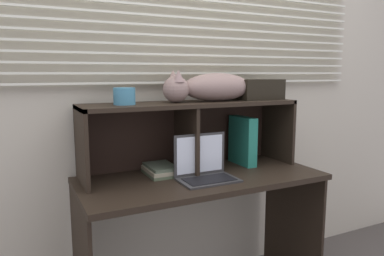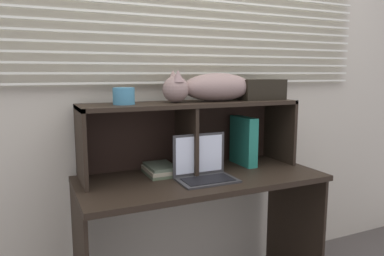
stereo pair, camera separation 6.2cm
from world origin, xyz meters
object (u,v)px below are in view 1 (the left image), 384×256
Objects in this scene: laptop at (205,169)px; small_basket at (124,96)px; binder_upright at (242,141)px; book_stack at (160,170)px; cat at (213,88)px; storage_box at (258,89)px.

laptop is 0.56m from small_basket.
binder_upright reaches higher than book_stack.
storage_box is (0.32, 0.00, -0.02)m from cat.
small_basket is (-0.19, -0.00, 0.41)m from book_stack.
small_basket reaches higher than binder_upright.
storage_box is at bearing 21.34° from laptop.
small_basket is at bearing 180.00° from storage_box.
storage_box is at bearing 0.00° from binder_upright.
book_stack is at bearing 134.96° from laptop.
laptop is 2.71× the size of small_basket.
small_basket is (-0.52, 0.00, -0.03)m from cat.
storage_box reaches higher than small_basket.
cat is at bearing -0.19° from book_stack.
cat is 0.32m from storage_box.
cat reaches higher than laptop.
binder_upright is at bearing 26.92° from laptop.
laptop is at bearing -153.08° from binder_upright.
small_basket is (-0.37, 0.18, 0.38)m from laptop.
small_basket is (-0.73, 0.00, 0.29)m from binder_upright.
cat reaches higher than book_stack.
binder_upright is 2.63× the size of small_basket.
laptop is at bearing -128.88° from cat.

